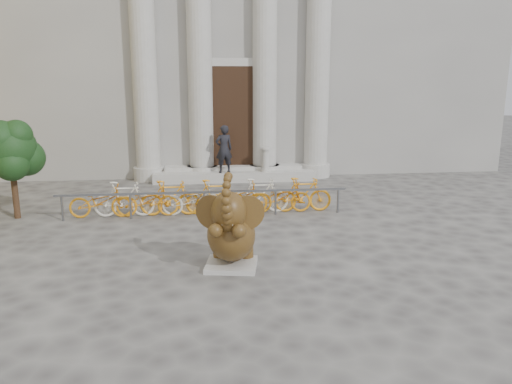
{
  "coord_description": "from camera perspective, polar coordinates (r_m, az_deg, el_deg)",
  "views": [
    {
      "loc": [
        -1.26,
        -9.09,
        3.75
      ],
      "look_at": [
        0.04,
        2.48,
        1.1
      ],
      "focal_mm": 35.0,
      "sensor_mm": 36.0,
      "label": 1
    }
  ],
  "objects": [
    {
      "name": "pedestrian",
      "position": [
        18.33,
        -3.69,
        4.92
      ],
      "size": [
        0.72,
        0.56,
        1.75
      ],
      "primitive_type": "imported",
      "rotation": [
        0.0,
        0.0,
        3.39
      ],
      "color": "black",
      "rests_on": "entrance_steps"
    },
    {
      "name": "balustrade_post",
      "position": [
        18.59,
        1.11,
        3.64
      ],
      "size": [
        0.37,
        0.37,
        0.91
      ],
      "color": "#A8A59E",
      "rests_on": "entrance_steps"
    },
    {
      "name": "classical_building",
      "position": [
        24.16,
        -3.61,
        18.12
      ],
      "size": [
        22.0,
        10.7,
        12.0
      ],
      "color": "gray",
      "rests_on": "ground"
    },
    {
      "name": "entrance_steps",
      "position": [
        18.87,
        -2.5,
        1.92
      ],
      "size": [
        6.0,
        1.2,
        0.36
      ],
      "primitive_type": "cube",
      "color": "#A8A59E",
      "rests_on": "ground"
    },
    {
      "name": "tree",
      "position": [
        14.88,
        -26.18,
        4.31
      ],
      "size": [
        1.56,
        1.42,
        2.7
      ],
      "color": "#332114",
      "rests_on": "ground"
    },
    {
      "name": "ground",
      "position": [
        9.92,
        1.37,
        -9.41
      ],
      "size": [
        80.0,
        80.0,
        0.0
      ],
      "primitive_type": "plane",
      "color": "#474442",
      "rests_on": "ground"
    },
    {
      "name": "bike_rack",
      "position": [
        14.08,
        -6.02,
        -0.58
      ],
      "size": [
        8.0,
        0.53,
        1.0
      ],
      "color": "slate",
      "rests_on": "ground"
    },
    {
      "name": "elephant_statue",
      "position": [
        10.01,
        -2.89,
        -4.71
      ],
      "size": [
        1.34,
        1.57,
        2.03
      ],
      "rotation": [
        0.0,
        0.0,
        -0.17
      ],
      "color": "#A8A59E",
      "rests_on": "ground"
    }
  ]
}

